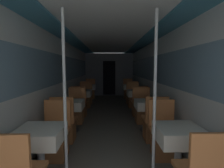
% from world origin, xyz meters
% --- Properties ---
extents(wall_left, '(0.05, 10.19, 2.19)m').
position_xyz_m(wall_left, '(-1.26, 3.70, 1.15)').
color(wall_left, silver).
rests_on(wall_left, ground_plane).
extents(wall_right, '(0.05, 10.19, 2.19)m').
position_xyz_m(wall_right, '(1.26, 3.70, 1.15)').
color(wall_right, silver).
rests_on(wall_right, ground_plane).
extents(ceiling_panel, '(2.52, 10.19, 0.07)m').
position_xyz_m(ceiling_panel, '(0.00, 3.70, 2.24)').
color(ceiling_panel, silver).
rests_on(ceiling_panel, wall_left).
extents(bulkhead_far, '(2.47, 0.09, 2.19)m').
position_xyz_m(bulkhead_far, '(0.00, 7.71, 1.09)').
color(bulkhead_far, slate).
rests_on(bulkhead_far, ground_plane).
extents(dining_table_left_0, '(0.57, 0.57, 0.71)m').
position_xyz_m(dining_table_left_0, '(-0.90, 0.77, 0.58)').
color(dining_table_left_0, '#4C4C51').
rests_on(dining_table_left_0, ground_plane).
extents(chair_left_far_0, '(0.44, 0.44, 0.93)m').
position_xyz_m(chair_left_far_0, '(-0.90, 1.36, 0.29)').
color(chair_left_far_0, '#9C5B31').
rests_on(chair_left_far_0, ground_plane).
extents(support_pole_left_0, '(0.04, 0.04, 2.19)m').
position_xyz_m(support_pole_left_0, '(-0.57, 0.77, 1.10)').
color(support_pole_left_0, silver).
rests_on(support_pole_left_0, ground_plane).
extents(dining_table_left_1, '(0.57, 0.57, 0.71)m').
position_xyz_m(dining_table_left_1, '(-0.90, 2.58, 0.58)').
color(dining_table_left_1, '#4C4C51').
rests_on(dining_table_left_1, ground_plane).
extents(chair_left_near_1, '(0.44, 0.44, 0.93)m').
position_xyz_m(chair_left_near_1, '(-0.90, 1.99, 0.29)').
color(chair_left_near_1, '#9C5B31').
rests_on(chair_left_near_1, ground_plane).
extents(chair_left_far_1, '(0.44, 0.44, 0.93)m').
position_xyz_m(chair_left_far_1, '(-0.90, 3.17, 0.29)').
color(chair_left_far_1, '#9C5B31').
rests_on(chair_left_far_1, ground_plane).
extents(dining_table_left_2, '(0.57, 0.57, 0.71)m').
position_xyz_m(dining_table_left_2, '(-0.90, 4.39, 0.58)').
color(dining_table_left_2, '#4C4C51').
rests_on(dining_table_left_2, ground_plane).
extents(chair_left_near_2, '(0.44, 0.44, 0.93)m').
position_xyz_m(chair_left_near_2, '(-0.90, 3.80, 0.29)').
color(chair_left_near_2, '#9C5B31').
rests_on(chair_left_near_2, ground_plane).
extents(chair_left_far_2, '(0.44, 0.44, 0.93)m').
position_xyz_m(chair_left_far_2, '(-0.90, 4.98, 0.29)').
color(chair_left_far_2, '#9C5B31').
rests_on(chair_left_far_2, ground_plane).
extents(dining_table_left_3, '(0.57, 0.57, 0.71)m').
position_xyz_m(dining_table_left_3, '(-0.90, 6.20, 0.58)').
color(dining_table_left_3, '#4C4C51').
rests_on(dining_table_left_3, ground_plane).
extents(chair_left_near_3, '(0.44, 0.44, 0.93)m').
position_xyz_m(chair_left_near_3, '(-0.90, 5.61, 0.29)').
color(chair_left_near_3, '#9C5B31').
rests_on(chair_left_near_3, ground_plane).
extents(chair_left_far_3, '(0.44, 0.44, 0.93)m').
position_xyz_m(chair_left_far_3, '(-0.90, 6.79, 0.29)').
color(chair_left_far_3, '#9C5B31').
rests_on(chair_left_far_3, ground_plane).
extents(dining_table_right_0, '(0.57, 0.57, 0.71)m').
position_xyz_m(dining_table_right_0, '(0.90, 0.77, 0.58)').
color(dining_table_right_0, '#4C4C51').
rests_on(dining_table_right_0, ground_plane).
extents(chair_right_far_0, '(0.44, 0.44, 0.93)m').
position_xyz_m(chair_right_far_0, '(0.90, 1.36, 0.29)').
color(chair_right_far_0, '#9C5B31').
rests_on(chair_right_far_0, ground_plane).
extents(support_pole_right_0, '(0.04, 0.04, 2.19)m').
position_xyz_m(support_pole_right_0, '(0.57, 0.77, 1.10)').
color(support_pole_right_0, silver).
rests_on(support_pole_right_0, ground_plane).
extents(dining_table_right_1, '(0.57, 0.57, 0.71)m').
position_xyz_m(dining_table_right_1, '(0.90, 2.58, 0.58)').
color(dining_table_right_1, '#4C4C51').
rests_on(dining_table_right_1, ground_plane).
extents(chair_right_near_1, '(0.44, 0.44, 0.93)m').
position_xyz_m(chair_right_near_1, '(0.90, 1.99, 0.29)').
color(chair_right_near_1, '#9C5B31').
rests_on(chair_right_near_1, ground_plane).
extents(chair_right_far_1, '(0.44, 0.44, 0.93)m').
position_xyz_m(chair_right_far_1, '(0.90, 3.17, 0.29)').
color(chair_right_far_1, '#9C5B31').
rests_on(chair_right_far_1, ground_plane).
extents(dining_table_right_2, '(0.57, 0.57, 0.71)m').
position_xyz_m(dining_table_right_2, '(0.90, 4.39, 0.58)').
color(dining_table_right_2, '#4C4C51').
rests_on(dining_table_right_2, ground_plane).
extents(chair_right_near_2, '(0.44, 0.44, 0.93)m').
position_xyz_m(chair_right_near_2, '(0.90, 3.80, 0.29)').
color(chair_right_near_2, '#9C5B31').
rests_on(chair_right_near_2, ground_plane).
extents(chair_right_far_2, '(0.44, 0.44, 0.93)m').
position_xyz_m(chair_right_far_2, '(0.90, 4.98, 0.29)').
color(chair_right_far_2, '#9C5B31').
rests_on(chair_right_far_2, ground_plane).
extents(dining_table_right_3, '(0.57, 0.57, 0.71)m').
position_xyz_m(dining_table_right_3, '(0.90, 6.20, 0.58)').
color(dining_table_right_3, '#4C4C51').
rests_on(dining_table_right_3, ground_plane).
extents(chair_right_near_3, '(0.44, 0.44, 0.93)m').
position_xyz_m(chair_right_near_3, '(0.90, 5.61, 0.29)').
color(chair_right_near_3, '#9C5B31').
rests_on(chair_right_near_3, ground_plane).
extents(chair_right_far_3, '(0.44, 0.44, 0.93)m').
position_xyz_m(chair_right_far_3, '(0.90, 6.79, 0.29)').
color(chair_right_far_3, '#9C5B31').
rests_on(chair_right_far_3, ground_plane).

